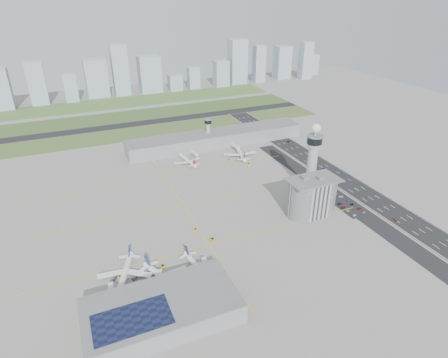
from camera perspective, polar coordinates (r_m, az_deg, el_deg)
name	(u,v)px	position (r m, az deg, el deg)	size (l,w,h in m)	color
ground	(241,213)	(308.11, 2.61, -5.20)	(1000.00, 1000.00, 0.00)	#98958D
grass_strip_0	(151,131)	(496.30, -11.03, 7.17)	(480.00, 50.00, 0.08)	#3F5829
grass_strip_1	(139,115)	(566.31, -12.84, 9.46)	(480.00, 60.00, 0.08)	#3C592A
grass_strip_2	(129,102)	(642.23, -14.35, 11.34)	(480.00, 70.00, 0.08)	#4E6C33
runway	(145,123)	(530.66, -11.98, 8.38)	(480.00, 22.00, 0.10)	black
highway	(352,187)	(367.44, 18.97, -1.10)	(28.00, 500.00, 0.10)	black
barrier_left	(340,189)	(358.53, 17.30, -1.46)	(0.60, 500.00, 1.20)	#9E9E99
barrier_right	(364,183)	(376.20, 20.58, -0.62)	(0.60, 500.00, 1.20)	#9E9E99
landside_road	(338,197)	(345.66, 16.92, -2.61)	(18.00, 260.00, 0.08)	black
parking_lot	(345,204)	(336.81, 17.92, -3.59)	(20.00, 44.00, 0.10)	black
taxiway_line_h_0	(209,245)	(272.17, -2.30, -10.07)	(260.00, 0.60, 0.01)	yellow
taxiway_line_h_1	(183,206)	(319.51, -6.25, -4.07)	(260.00, 0.60, 0.01)	yellow
taxiway_line_h_2	(164,177)	(370.54, -9.10, 0.35)	(260.00, 0.60, 0.01)	yellow
taxiway_line_v	(183,206)	(319.51, -6.25, -4.07)	(0.60, 260.00, 0.01)	yellow
control_tower	(313,156)	(332.41, 13.38, 3.39)	(14.00, 14.00, 64.50)	#ADAAA5
secondary_tower	(208,130)	(435.40, -2.44, 7.46)	(8.60, 8.60, 31.90)	#ADAAA5
admin_building	(312,196)	(308.59, 13.21, -2.60)	(42.00, 24.00, 33.50)	#B2B2B7
terminal_pier	(217,138)	(440.86, -1.10, 6.23)	(210.00, 32.00, 15.80)	gray
near_terminal	(162,310)	(220.18, -9.42, -19.13)	(84.00, 42.00, 13.00)	gray
airplane_near_a	(124,272)	(249.44, -15.01, -13.47)	(41.32, 35.13, 11.57)	white
airplane_near_b	(165,276)	(241.04, -9.02, -14.43)	(40.94, 34.80, 11.46)	white
airplane_near_c	(198,265)	(247.79, -3.97, -12.98)	(35.64, 30.29, 9.98)	white
airplane_far_a	(187,158)	(395.50, -5.62, 3.13)	(35.75, 30.39, 10.01)	white
airplane_far_b	(240,151)	(410.98, 2.46, 4.35)	(43.43, 36.92, 12.16)	white
jet_bridge_near_0	(111,302)	(235.82, -16.88, -17.55)	(14.00, 3.00, 5.70)	silver
jet_bridge_near_1	(162,288)	(238.21, -9.50, -16.01)	(14.00, 3.00, 5.70)	silver
jet_bridge_near_2	(208,274)	(244.28, -2.49, -14.28)	(14.00, 3.00, 5.70)	silver
jet_bridge_far_0	(191,152)	(416.57, -5.09, 4.10)	(14.00, 3.00, 5.70)	silver
jet_bridge_far_1	(232,145)	(433.49, 1.19, 5.14)	(14.00, 3.00, 5.70)	silver
tug_0	(121,277)	(253.77, -15.47, -14.16)	(2.20, 3.21, 1.86)	orange
tug_1	(163,267)	(255.63, -9.33, -13.03)	(2.42, 3.52, 2.05)	gold
tug_2	(212,239)	(276.03, -1.78, -9.20)	(2.39, 3.48, 2.02)	#E49E00
tug_3	(196,230)	(287.30, -4.36, -7.70)	(1.96, 2.85, 1.65)	gold
tug_4	(229,160)	(399.08, 0.72, 2.84)	(2.03, 2.95, 1.71)	#D0B908
tug_5	(248,164)	(390.30, 3.72, 2.23)	(2.35, 3.41, 1.98)	yellow
car_lot_0	(355,215)	(321.82, 19.27, -5.21)	(1.44, 3.58, 1.22)	silver
car_lot_1	(348,211)	(326.09, 18.36, -4.62)	(1.21, 3.48, 1.15)	gray
car_lot_2	(343,207)	(329.87, 17.74, -4.13)	(1.93, 4.18, 1.16)	maroon
car_lot_3	(340,204)	(334.32, 17.21, -3.62)	(1.56, 3.84, 1.11)	black
car_lot_4	(333,199)	(339.92, 16.31, -2.95)	(1.35, 3.36, 1.14)	navy
car_lot_5	(329,196)	(343.13, 15.78, -2.58)	(1.15, 3.30, 1.09)	silver
car_lot_6	(364,212)	(328.10, 20.53, -4.79)	(2.00, 4.33, 1.20)	#8995A1
car_lot_7	(360,209)	(332.33, 19.98, -4.26)	(1.77, 4.36, 1.26)	maroon
car_lot_8	(352,204)	(336.84, 18.93, -3.65)	(1.37, 3.40, 1.16)	black
car_lot_9	(349,201)	(341.01, 18.45, -3.18)	(1.21, 3.46, 1.14)	navy
car_lot_10	(341,197)	(345.69, 17.37, -2.57)	(2.13, 4.61, 1.28)	white
car_lot_11	(337,194)	(348.67, 16.82, -2.23)	(1.63, 4.01, 1.16)	slate
car_hw_0	(395,220)	(327.35, 24.64, -5.70)	(1.45, 3.59, 1.22)	maroon
car_hw_1	(324,169)	(393.45, 15.06, 1.46)	(1.32, 3.77, 1.24)	black
car_hw_2	(289,142)	(457.71, 9.84, 5.65)	(2.08, 4.51, 1.25)	#0F234E
car_hw_4	(254,128)	(499.79, 4.64, 7.79)	(1.41, 3.50, 1.19)	gray
skyline_bldg_5	(37,83)	(666.78, -26.62, 12.91)	(25.49, 20.39, 66.89)	#9EADC1
skyline_bldg_6	(71,88)	(666.59, -22.33, 12.76)	(20.04, 16.03, 45.20)	#9EADC1
skyline_bldg_7	(96,78)	(685.81, -18.87, 14.35)	(35.76, 28.61, 61.22)	#9EADC1
skyline_bldg_8	(120,70)	(683.07, -15.53, 15.71)	(26.33, 21.06, 83.39)	#9EADC1
skyline_bldg_9	(150,74)	(694.59, -11.27, 15.42)	(36.96, 29.57, 62.11)	#9EADC1
skyline_bldg_10	(175,83)	(700.27, -7.45, 14.35)	(23.01, 18.41, 27.75)	#9EADC1
skyline_bldg_11	(194,78)	(709.10, -4.67, 15.11)	(20.22, 16.18, 38.97)	#9EADC1
skyline_bldg_12	(221,74)	(725.37, -0.45, 15.78)	(26.14, 20.92, 46.89)	#9EADC1
skyline_bldg_13	(237,62)	(748.89, 2.05, 17.45)	(32.26, 25.81, 81.20)	#9EADC1
skyline_bldg_14	(259,64)	(763.42, 5.36, 17.06)	(21.59, 17.28, 68.75)	#9EADC1
skyline_bldg_15	(282,63)	(800.67, 8.86, 17.14)	(30.25, 24.20, 63.40)	#9EADC1
skyline_bldg_16	(306,60)	(807.35, 12.33, 17.23)	(23.04, 18.43, 71.56)	#9EADC1
skyline_bldg_17	(312,65)	(852.84, 13.25, 16.59)	(22.64, 18.11, 41.06)	#9EADC1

